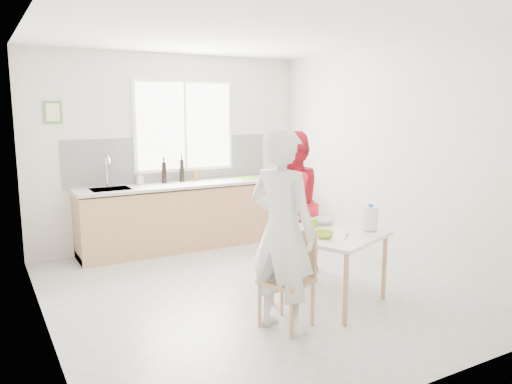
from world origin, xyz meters
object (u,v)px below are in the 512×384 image
Objects in this scene: chair_left at (291,274)px; wine_bottle_a at (182,170)px; bowl_green at (324,235)px; wine_bottle_b at (164,173)px; bowl_white at (324,221)px; dining_table at (330,240)px; person_white at (282,231)px; milk_jug at (371,218)px; chair_far at (283,238)px; person_red at (291,204)px.

chair_left is 3.08m from wine_bottle_a.
bowl_green is 2.93m from wine_bottle_b.
chair_left is 1.05m from bowl_white.
bowl_green is at bearing -143.86° from dining_table.
wine_bottle_b is (-0.76, 2.73, 0.42)m from dining_table.
dining_table is 6.25× the size of bowl_green.
person_white is at bearing -145.39° from bowl_white.
wine_bottle_a is at bearing 155.17° from chair_left.
milk_jug reaches higher than chair_left.
wine_bottle_a reaches higher than bowl_white.
wine_bottle_b is at bearing 90.85° from chair_far.
person_white reaches higher than person_red.
chair_far is 2.80× the size of wine_bottle_b.
person_white is at bearing -95.13° from wine_bottle_a.
wine_bottle_a is 1.07× the size of wine_bottle_b.
person_red is at bearing 81.84° from dining_table.
dining_table is 0.40m from bowl_white.
wine_bottle_b is (0.00, 3.04, 0.17)m from person_white.
person_white reaches higher than dining_table.
person_red reaches higher than milk_jug.
chair_far is at bearing 88.82° from dining_table.
person_red is at bearing 82.79° from milk_jug.
person_white is at bearing -145.33° from chair_far.
wine_bottle_a is (-0.62, 1.86, 0.23)m from person_red.
bowl_white is (0.95, 0.66, -0.15)m from person_white.
person_white is 7.55× the size of bowl_white.
dining_table is at bearing -74.38° from wine_bottle_b.
milk_jug is at bearing -67.84° from wine_bottle_b.
wine_bottle_b is at bearing -86.10° from person_red.
chair_far reaches higher than bowl_white.
wine_bottle_a is (-0.90, 2.90, 0.22)m from milk_jug.
person_red is 1.07m from bowl_green.
wine_bottle_a is (-0.49, 2.76, 0.43)m from dining_table.
chair_left is 2.89× the size of wine_bottle_b.
wine_bottle_a reaches higher than chair_far.
dining_table is 0.23m from bowl_green.
chair_left is at bearing -87.51° from wine_bottle_b.
wine_bottle_a reaches higher than milk_jug.
bowl_white reaches higher than dining_table.
person_red is 0.57m from bowl_white.
milk_jug is at bearing -91.38° from chair_far.
person_white is 1.51m from person_red.
bowl_green is 0.58m from bowl_white.
chair_left is 3.64× the size of bowl_white.
milk_jug is at bearing 82.79° from person_red.
chair_far is 2.10m from wine_bottle_b.
bowl_green is 0.82× the size of bowl_white.
chair_far is 0.47× the size of person_white.
wine_bottle_a is at bearing 85.05° from milk_jug.
chair_far reaches higher than bowl_green.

